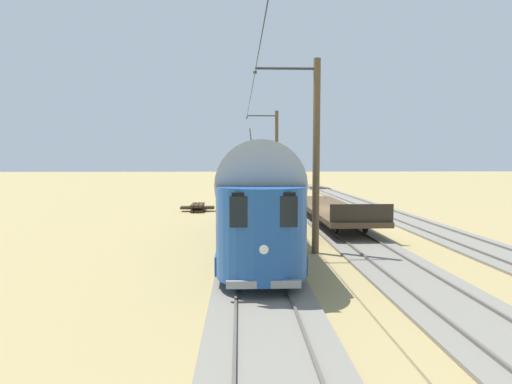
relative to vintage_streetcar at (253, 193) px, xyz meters
The scene contains 10 objects.
ground_plane 7.15m from the vintage_streetcar, 134.38° to the right, with size 220.00×220.00×0.00m, color #9E8956.
track_streetcar_siding 11.02m from the vintage_streetcar, 151.45° to the right, with size 2.80×80.00×0.18m.
track_adjacent_siding 7.35m from the vintage_streetcar, 132.59° to the right, with size 2.80×80.00×0.18m.
track_third_siding 5.61m from the vintage_streetcar, 90.00° to the right, with size 2.80×80.00×0.18m.
vintage_streetcar is the anchor object (origin of this frame).
flatcar_adjacent 8.02m from the vintage_streetcar, 126.93° to the right, with size 2.80×14.11×1.60m.
catenary_pole_foreground 16.60m from the vintage_streetcar, 98.17° to the right, with size 2.63×0.28×7.64m.
catenary_pole_mid_near 3.60m from the vintage_streetcar, 137.85° to the left, with size 2.63×0.28×7.64m.
overhead_wire_run 5.05m from the vintage_streetcar, 91.72° to the left, with size 2.42×40.93×0.18m.
spare_tie_stack 12.99m from the vintage_streetcar, 73.54° to the right, with size 2.40×2.40×0.54m.
Camera 1 is at (5.36, 24.22, 3.73)m, focal length 30.92 mm.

